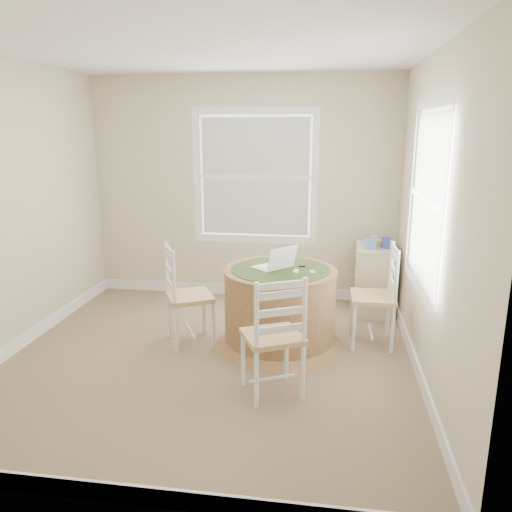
# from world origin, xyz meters

# --- Properties ---
(room) EXTENTS (3.64, 3.64, 2.64)m
(room) POSITION_xyz_m (0.17, 0.16, 1.30)
(room) COLOR #8D7759
(room) RESTS_ON ground
(round_table) EXTENTS (1.23, 1.23, 0.75)m
(round_table) POSITION_xyz_m (0.59, 0.40, 0.41)
(round_table) COLOR #A37149
(round_table) RESTS_ON ground
(chair_left) EXTENTS (0.55, 0.56, 0.95)m
(chair_left) POSITION_xyz_m (-0.25, 0.31, 0.47)
(chair_left) COLOR white
(chair_left) RESTS_ON ground
(chair_near) EXTENTS (0.55, 0.54, 0.95)m
(chair_near) POSITION_xyz_m (0.63, -0.49, 0.47)
(chair_near) COLOR white
(chair_near) RESTS_ON ground
(chair_right) EXTENTS (0.40, 0.42, 0.95)m
(chair_right) POSITION_xyz_m (1.45, 0.55, 0.47)
(chair_right) COLOR white
(chair_right) RESTS_ON ground
(laptop) EXTENTS (0.43, 0.43, 0.23)m
(laptop) POSITION_xyz_m (0.54, 0.43, 0.78)
(laptop) COLOR white
(laptop) RESTS_ON round_table
(mouse) EXTENTS (0.07, 0.10, 0.03)m
(mouse) POSITION_xyz_m (0.74, 0.32, 0.76)
(mouse) COLOR white
(mouse) RESTS_ON round_table
(phone) EXTENTS (0.06, 0.10, 0.02)m
(phone) POSITION_xyz_m (0.89, 0.34, 0.75)
(phone) COLOR #B7BABF
(phone) RESTS_ON round_table
(keys) EXTENTS (0.07, 0.06, 0.02)m
(keys) POSITION_xyz_m (0.78, 0.50, 0.75)
(keys) COLOR black
(keys) RESTS_ON round_table
(corner_chest) EXTENTS (0.44, 0.58, 0.76)m
(corner_chest) POSITION_xyz_m (1.53, 1.43, 0.38)
(corner_chest) COLOR beige
(corner_chest) RESTS_ON ground
(tissue_box) EXTENTS (0.12, 0.12, 0.10)m
(tissue_box) POSITION_xyz_m (1.46, 1.34, 0.81)
(tissue_box) COLOR #5678C5
(tissue_box) RESTS_ON corner_chest
(box_yellow) EXTENTS (0.15, 0.10, 0.06)m
(box_yellow) POSITION_xyz_m (1.58, 1.46, 0.79)
(box_yellow) COLOR gold
(box_yellow) RESTS_ON corner_chest
(box_blue) EXTENTS (0.08, 0.08, 0.12)m
(box_blue) POSITION_xyz_m (1.62, 1.35, 0.82)
(box_blue) COLOR #323A96
(box_blue) RESTS_ON corner_chest
(cup_cream) EXTENTS (0.07, 0.07, 0.09)m
(cup_cream) POSITION_xyz_m (1.51, 1.54, 0.80)
(cup_cream) COLOR beige
(cup_cream) RESTS_ON corner_chest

